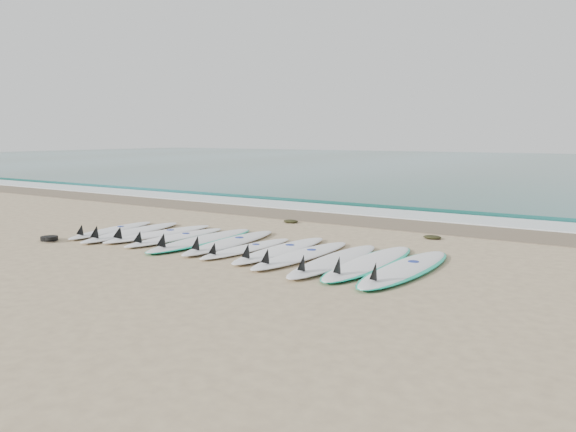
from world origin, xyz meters
The scene contains 20 objects.
ground centered at (0.00, 0.00, 0.00)m, with size 120.00×120.00×0.00m, color tan.
ocean centered at (0.00, 32.50, 0.01)m, with size 120.00×55.00×0.03m, color #1E5A57.
wet_sand_band centered at (0.00, 4.10, 0.01)m, with size 120.00×1.80×0.01m, color brown.
foam_band centered at (0.00, 5.50, 0.02)m, with size 120.00×1.40×0.04m, color silver.
wave_crest centered at (0.00, 7.00, 0.05)m, with size 120.00×1.00×0.10m, color #1E5A57.
surfboard_0 centered at (-3.20, -0.21, 0.05)m, with size 0.86×2.48×0.31m.
surfboard_1 centered at (-2.63, -0.19, 0.06)m, with size 0.85×2.79×0.35m.
surfboard_2 centered at (-2.05, -0.02, 0.06)m, with size 0.83×2.67×0.34m.
surfboard_3 centered at (-1.49, -0.12, 0.06)m, with size 0.65×2.53×0.32m.
surfboard_4 centered at (-0.86, -0.06, 0.05)m, with size 0.75×2.89×0.37m.
surfboard_5 centered at (-0.26, 0.02, 0.06)m, with size 0.77×2.82×0.36m.
surfboard_6 centered at (0.30, -0.22, 0.05)m, with size 0.66×2.32×0.29m.
surfboard_7 centered at (0.91, -0.05, 0.06)m, with size 0.56×2.71×0.35m.
surfboard_8 centered at (1.42, -0.20, 0.06)m, with size 0.69×2.70×0.34m.
surfboard_9 centered at (2.08, -0.28, 0.06)m, with size 0.63×2.82×0.36m.
surfboard_10 centered at (2.60, -0.08, 0.05)m, with size 0.71×2.91×0.37m.
surfboard_11 centered at (3.20, -0.15, 0.06)m, with size 0.80×2.95×0.37m.
seaweed_near centered at (-0.75, 2.92, 0.04)m, with size 0.36×0.28×0.07m, color black.
seaweed_far centered at (2.67, 2.70, 0.03)m, with size 0.36×0.28×0.07m, color black.
leash_coil centered at (-3.42, -1.48, 0.05)m, with size 0.46×0.36×0.11m.
Camera 1 is at (6.13, -7.88, 2.00)m, focal length 35.00 mm.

